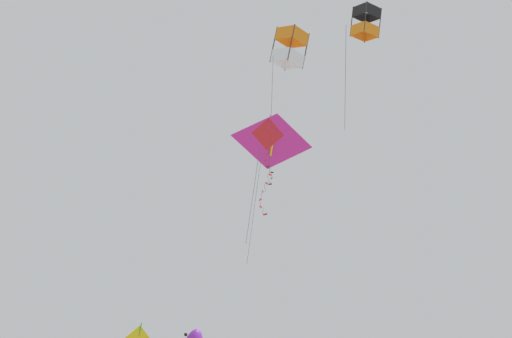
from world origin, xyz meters
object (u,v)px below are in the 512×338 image
at_px(kite_diamond_upper_right, 267,138).
at_px(kite_box_low_drifter, 290,48).
at_px(kite_delta_highest, 272,142).
at_px(kite_box_far_centre, 366,23).

height_order(kite_diamond_upper_right, kite_box_low_drifter, kite_box_low_drifter).
height_order(kite_diamond_upper_right, kite_delta_highest, kite_delta_highest).
distance_m(kite_box_far_centre, kite_delta_highest, 11.33).
xyz_separation_m(kite_box_low_drifter, kite_delta_highest, (-2.73, 5.37, -2.18)).
height_order(kite_box_low_drifter, kite_delta_highest, kite_box_low_drifter).
relative_size(kite_diamond_upper_right, kite_box_far_centre, 1.04).
bearing_deg(kite_box_low_drifter, kite_box_far_centre, -109.00).
bearing_deg(kite_box_low_drifter, kite_delta_highest, 48.06).
bearing_deg(kite_delta_highest, kite_box_low_drifter, -103.76).
xyz_separation_m(kite_box_far_centre, kite_delta_highest, (-6.95, 8.94, -0.49)).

